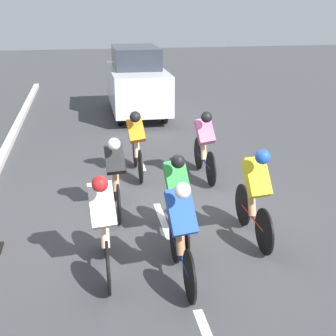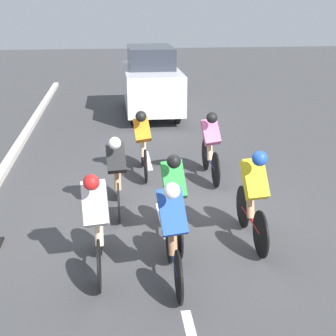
% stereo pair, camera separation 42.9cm
% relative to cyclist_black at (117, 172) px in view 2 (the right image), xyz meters
% --- Properties ---
extents(ground_plane, '(60.00, 60.00, 0.00)m').
position_rel_cyclist_black_xyz_m(ground_plane, '(-0.75, 0.24, -0.75)').
color(ground_plane, '#424244').
extents(lane_stripe_mid, '(0.12, 1.40, 0.01)m').
position_rel_cyclist_black_xyz_m(lane_stripe_mid, '(-0.75, 0.47, -0.74)').
color(lane_stripe_mid, white).
rests_on(lane_stripe_mid, ground).
extents(lane_stripe_far, '(0.12, 1.40, 0.01)m').
position_rel_cyclist_black_xyz_m(lane_stripe_far, '(-0.75, -2.73, -0.74)').
color(lane_stripe_far, white).
rests_on(lane_stripe_far, ground).
extents(cyclist_black, '(0.35, 1.69, 1.45)m').
position_rel_cyclist_black_xyz_m(cyclist_black, '(0.00, 0.00, 0.00)').
color(cyclist_black, black).
rests_on(cyclist_black, ground).
extents(cyclist_blue, '(0.38, 1.66, 1.53)m').
position_rel_cyclist_black_xyz_m(cyclist_blue, '(-0.67, 2.35, 0.05)').
color(cyclist_blue, black).
rests_on(cyclist_blue, ground).
extents(cyclist_orange, '(0.38, 1.71, 1.46)m').
position_rel_cyclist_black_xyz_m(cyclist_orange, '(-0.57, -1.78, 0.02)').
color(cyclist_orange, black).
rests_on(cyclist_orange, ground).
extents(cyclist_pink, '(0.39, 1.77, 1.49)m').
position_rel_cyclist_black_xyz_m(cyclist_pink, '(-1.95, -1.38, 0.03)').
color(cyclist_pink, black).
rests_on(cyclist_pink, ground).
extents(cyclist_white, '(0.36, 1.65, 1.55)m').
position_rel_cyclist_black_xyz_m(cyclist_white, '(0.30, 1.98, 0.05)').
color(cyclist_white, black).
rests_on(cyclist_white, ground).
extents(cyclist_yellow, '(0.36, 1.67, 1.57)m').
position_rel_cyclist_black_xyz_m(cyclist_yellow, '(-2.02, 1.40, 0.07)').
color(cyclist_yellow, black).
rests_on(cyclist_yellow, ground).
extents(cyclist_green, '(0.37, 1.74, 1.51)m').
position_rel_cyclist_black_xyz_m(cyclist_green, '(-0.84, 1.23, 0.03)').
color(cyclist_green, black).
rests_on(cyclist_green, ground).
extents(support_car, '(1.70, 4.01, 2.17)m').
position_rel_cyclist_black_xyz_m(support_car, '(-1.25, -7.44, 0.34)').
color(support_car, black).
rests_on(support_car, ground).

